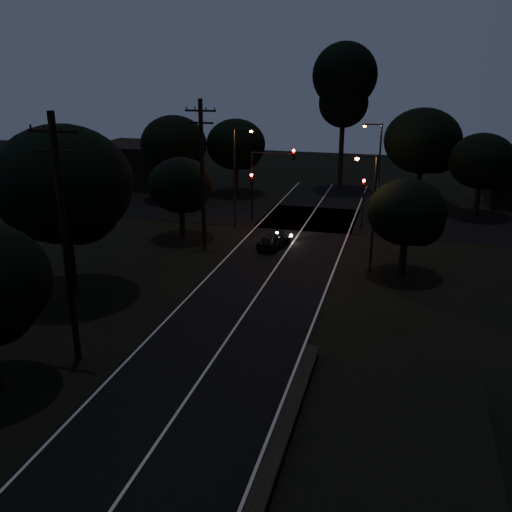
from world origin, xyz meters
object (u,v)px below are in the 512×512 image
Objects in this scene: utility_pole_mid at (65,238)px; streetlight_c at (371,206)px; signal_left at (252,188)px; car at (274,240)px; signal_right at (363,194)px; tall_pine at (344,84)px; signal_mast at (272,171)px; streetlight_b at (377,164)px; streetlight_a at (237,170)px; utility_pole_far at (202,173)px.

utility_pole_mid is 1.47× the size of streetlight_c.
signal_left is 1.19× the size of car.
signal_right is at bearing -115.90° from car.
tall_pine is (7.00, 40.00, 4.95)m from utility_pole_mid.
streetlight_b is (8.22, 4.01, 0.30)m from signal_mast.
tall_pine reaches higher than streetlight_a.
tall_pine is at bearing 69.64° from streetlight_a.
signal_left is at bearing 70.41° from streetlight_a.
tall_pine is at bearing -81.52° from car.
signal_right is 9.15m from car.
streetlight_a is 13.72m from streetlight_c.
streetlight_b reaches higher than signal_left.
tall_pine reaches higher than utility_pole_far.
tall_pine reaches higher than utility_pole_mid.
utility_pole_mid reaches higher than streetlight_a.
signal_left is at bearing -157.95° from streetlight_b.
signal_right is at bearing 67.01° from utility_pole_mid.
streetlight_c is (10.43, -9.99, 1.51)m from signal_left.
streetlight_c is (11.83, 15.00, -1.39)m from utility_pole_mid.
streetlight_a reaches higher than car.
utility_pole_far is at bearing 170.40° from streetlight_c.
car is at bearing 74.85° from utility_pole_mid.
signal_mast is (-7.51, 0.00, 1.50)m from signal_right.
streetlight_a is at bearing -150.52° from streetlight_b.
signal_mast is at bearing 82.96° from utility_pole_mid.
utility_pole_far is at bearing -106.93° from tall_pine.
car is at bearing 13.47° from utility_pole_far.
utility_pole_mid reaches higher than utility_pole_far.
signal_left is at bearing -179.87° from signal_mast.
utility_pole_mid is at bearing -97.04° from signal_mast.
tall_pine is at bearing 103.49° from signal_right.
streetlight_a is at bearing 83.41° from utility_pole_far.
streetlight_a is 2.31× the size of car.
utility_pole_far is 0.71× the size of tall_pine.
streetlight_b is (0.71, 4.01, 1.80)m from signal_right.
utility_pole_far is 8.64m from signal_mast.
utility_pole_mid is 19.52m from car.
utility_pole_mid reaches higher than streetlight_c.
tall_pine is at bearing 73.07° from utility_pole_far.
streetlight_b reaches higher than signal_mast.
utility_pole_far is 24.60m from tall_pine.
streetlight_a is at bearing 144.31° from streetlight_c.
streetlight_c is at bearing -43.76° from signal_left.
signal_mast is 0.78× the size of streetlight_b.
signal_right is at bearing -76.51° from tall_pine.
streetlight_c is at bearing -87.86° from streetlight_b.
utility_pole_far is at bearing 27.39° from car.
car is (4.92, 1.18, -4.90)m from utility_pole_far.
streetlight_c is at bearing -35.69° from streetlight_a.
utility_pole_far is 8.53m from signal_left.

